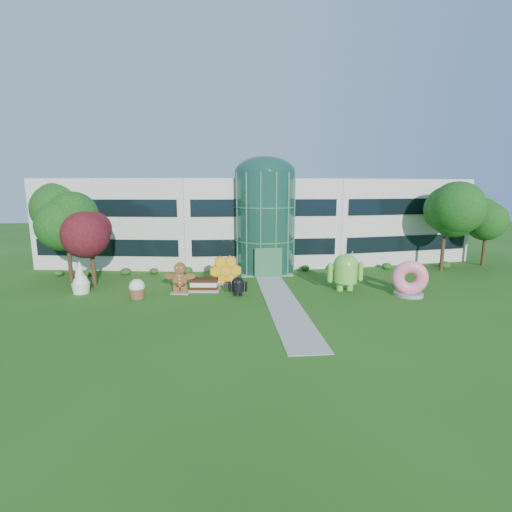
{
  "coord_description": "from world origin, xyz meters",
  "views": [
    {
      "loc": [
        -4.45,
        -25.11,
        8.32
      ],
      "look_at": [
        -1.46,
        6.0,
        2.6
      ],
      "focal_mm": 26.0,
      "sensor_mm": 36.0,
      "label": 1
    }
  ],
  "objects_px": {
    "gingerbread": "(180,278)",
    "android_black": "(238,285)",
    "donut": "(410,278)",
    "android_green": "(345,269)"
  },
  "relations": [
    {
      "from": "android_green",
      "to": "android_black",
      "type": "height_order",
      "value": "android_green"
    },
    {
      "from": "android_green",
      "to": "gingerbread",
      "type": "distance_m",
      "value": 13.45
    },
    {
      "from": "android_green",
      "to": "donut",
      "type": "xyz_separation_m",
      "value": [
        4.49,
        -1.96,
        -0.37
      ]
    },
    {
      "from": "android_black",
      "to": "gingerbread",
      "type": "distance_m",
      "value": 4.71
    },
    {
      "from": "android_black",
      "to": "donut",
      "type": "relative_size",
      "value": 0.62
    },
    {
      "from": "android_green",
      "to": "gingerbread",
      "type": "xyz_separation_m",
      "value": [
        -13.43,
        0.41,
        -0.52
      ]
    },
    {
      "from": "android_green",
      "to": "donut",
      "type": "distance_m",
      "value": 4.91
    },
    {
      "from": "gingerbread",
      "to": "android_black",
      "type": "bearing_deg",
      "value": -3.75
    },
    {
      "from": "android_black",
      "to": "gingerbread",
      "type": "bearing_deg",
      "value": 172.31
    },
    {
      "from": "donut",
      "to": "gingerbread",
      "type": "xyz_separation_m",
      "value": [
        -17.92,
        2.37,
        -0.15
      ]
    }
  ]
}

